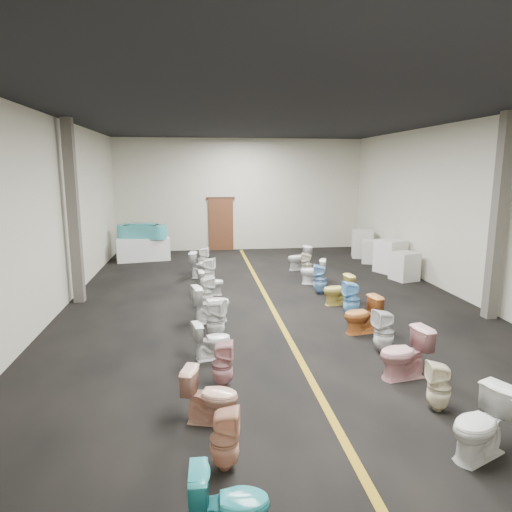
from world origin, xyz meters
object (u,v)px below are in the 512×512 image
Objects in this scene: bathtub at (142,231)px; toilet_left_7 at (206,292)px; toilet_left_0 at (230,504)px; toilet_left_6 at (211,303)px; appliance_crate_b at (390,256)px; toilet_right_8 at (320,279)px; appliance_crate_a at (405,266)px; toilet_left_5 at (216,320)px; toilet_left_11 at (203,259)px; toilet_left_8 at (211,283)px; display_table at (143,249)px; toilet_left_3 at (222,364)px; toilet_left_4 at (212,340)px; toilet_right_4 at (384,331)px; toilet_right_6 at (351,299)px; toilet_right_7 at (338,290)px; toilet_left_9 at (208,272)px; toilet_left_2 at (211,396)px; appliance_crate_d at (362,244)px; toilet_right_2 at (439,387)px; toilet_right_3 at (404,353)px; toilet_left_10 at (203,265)px; toilet_right_10 at (307,265)px; toilet_left_1 at (225,439)px; toilet_right_1 at (482,424)px; toilet_right_11 at (299,258)px; toilet_right_5 at (362,315)px; appliance_crate_c at (372,252)px.

toilet_left_7 is (2.19, -6.14, -0.68)m from bathtub.
toilet_left_0 is 0.89× the size of toilet_left_6.
appliance_crate_b is 1.32× the size of toilet_right_8.
toilet_left_5 is at bearing -144.75° from appliance_crate_a.
toilet_left_11 is at bearing -18.78° from toilet_left_7.
appliance_crate_a is 1.25× the size of toilet_left_8.
toilet_left_3 is at bearing -77.10° from display_table.
toilet_left_7 is (-5.98, -3.07, -0.14)m from appliance_crate_b.
toilet_right_4 reaches higher than toilet_left_4.
toilet_right_6 reaches higher than toilet_left_0.
toilet_left_9 is at bearing -131.39° from toilet_right_7.
toilet_left_0 is at bearing -161.22° from toilet_left_2.
toilet_left_2 is (-6.02, -10.74, -0.14)m from appliance_crate_d.
toilet_right_2 is 0.85× the size of toilet_right_3.
toilet_left_10 reaches higher than toilet_left_11.
toilet_left_11 is at bearing -148.52° from toilet_right_7.
appliance_crate_b is at bearing -32.75° from toilet_left_3.
toilet_left_2 is 1.00× the size of toilet_right_10.
appliance_crate_b reaches higher than toilet_right_7.
toilet_right_6 is (3.16, -0.06, -0.00)m from toilet_left_6.
toilet_right_10 reaches higher than toilet_left_1.
toilet_left_9 is at bearing -163.95° from toilet_right_3.
toilet_left_3 is 0.90× the size of toilet_left_10.
toilet_right_1 reaches higher than toilet_left_0.
bathtub is 1.76× the size of appliance_crate_d.
toilet_left_8 is 3.50m from toilet_right_10.
toilet_left_11 is (-0.11, 1.99, -0.02)m from toilet_left_9.
toilet_left_5 is 1.01× the size of toilet_right_11.
toilet_left_4 is 0.94m from toilet_left_5.
bathtub is 10.77m from toilet_right_4.
toilet_right_5 is (2.97, -0.04, -0.01)m from toilet_left_5.
toilet_left_0 is (-5.91, -10.17, -0.16)m from appliance_crate_b.
toilet_left_4 is (-5.94, -8.68, -0.17)m from appliance_crate_d.
toilet_right_2 is at bearing -109.16° from appliance_crate_b.
toilet_right_1 is at bearing -11.46° from toilet_right_5.
toilet_right_11 reaches higher than toilet_left_1.
toilet_left_9 is 0.99× the size of toilet_right_1.
appliance_crate_b reaches higher than toilet_right_10.
toilet_left_11 is at bearing 161.57° from appliance_crate_a.
toilet_left_2 is (-0.12, 0.99, 0.01)m from toilet_left_1.
toilet_right_5 is (-2.86, -4.17, -0.04)m from appliance_crate_a.
toilet_right_8 is (2.97, 1.91, -0.01)m from toilet_left_6.
toilet_right_1 is at bearing -120.57° from toilet_left_3.
appliance_crate_d reaches higher than toilet_left_9.
toilet_left_8 is (-5.83, -4.57, -0.18)m from appliance_crate_d.
toilet_left_6 is 0.99× the size of toilet_right_3.
toilet_right_1 is (-2.93, -10.87, 0.02)m from appliance_crate_c.
toilet_right_1 is at bearing 22.92° from toilet_right_10.
toilet_right_1 is (2.88, -2.15, 0.05)m from toilet_left_3.
toilet_left_6 is at bearing -152.41° from appliance_crate_a.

